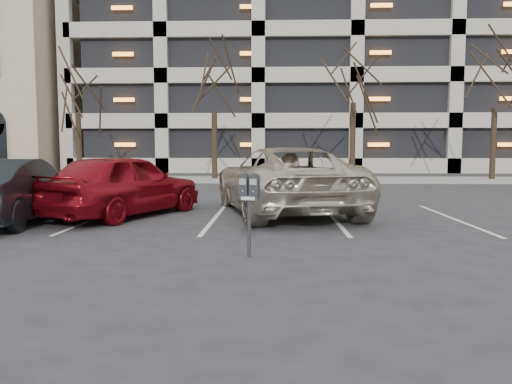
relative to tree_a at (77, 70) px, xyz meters
name	(u,v)px	position (x,y,z in m)	size (l,w,h in m)	color
ground	(275,235)	(10.00, -16.00, -5.60)	(140.00, 140.00, 0.00)	#28282B
sidewalk	(273,180)	(10.00, 0.00, -5.54)	(80.00, 4.00, 0.12)	gray
stall_lines	(215,218)	(8.60, -13.70, -5.60)	(16.90, 5.20, 0.00)	silver
parking_garage	(416,58)	(22.00, 17.84, 3.66)	(52.00, 20.00, 19.00)	black
tree_a	(77,70)	(0.00, 0.00, 0.00)	(3.41, 3.41, 7.76)	black
tree_b	(214,70)	(7.00, 0.00, -0.01)	(3.41, 3.41, 7.74)	black
tree_c	(354,54)	(14.00, 0.00, 0.71)	(3.84, 3.84, 8.74)	black
tree_d	(497,63)	(21.00, 0.00, 0.24)	(3.56, 3.56, 8.08)	black
parking_meter	(249,194)	(9.61, -17.95, -4.65)	(0.34, 0.21, 1.25)	black
suv_silver	(284,180)	(10.25, -12.72, -4.77)	(4.10, 6.51, 1.68)	beige
car_red	(124,185)	(6.36, -13.51, -4.83)	(1.82, 4.52, 1.54)	maroon
car_dark	(10,191)	(4.19, -14.69, -4.89)	(1.51, 4.32, 1.42)	black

